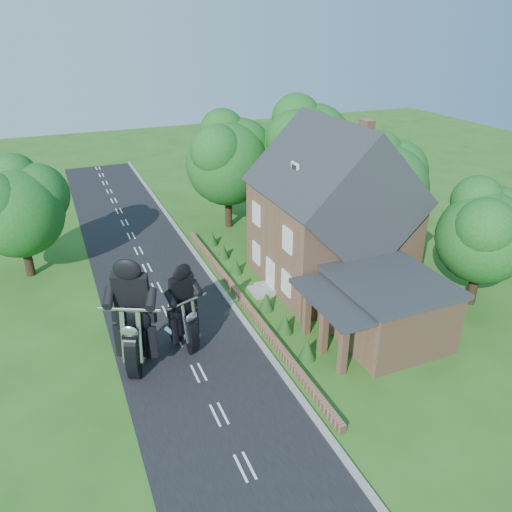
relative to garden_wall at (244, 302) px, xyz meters
name	(u,v)px	position (x,y,z in m)	size (l,w,h in m)	color
ground	(199,373)	(-4.30, -5.00, -0.20)	(120.00, 120.00, 0.00)	#265818
road	(199,373)	(-4.30, -5.00, -0.19)	(7.00, 80.00, 0.02)	black
kerb	(268,354)	(-0.65, -5.00, -0.14)	(0.30, 80.00, 0.12)	gray
garden_wall	(244,302)	(0.00, 0.00, 0.00)	(0.30, 22.00, 0.40)	#93664A
house	(331,216)	(6.19, 1.00, 4.14)	(9.54, 8.64, 10.24)	#93664A
annex	(384,307)	(5.57, -5.80, 1.57)	(7.05, 5.94, 3.44)	#93664A
tree_annex_side	(489,228)	(12.83, -4.90, 4.49)	(5.64, 5.20, 7.48)	black
tree_house_right	(389,180)	(12.35, 3.62, 4.99)	(6.51, 6.00, 8.40)	black
tree_behind_house	(307,145)	(9.88, 11.14, 6.03)	(7.81, 7.20, 10.08)	black
tree_behind_left	(232,156)	(3.86, 12.13, 5.53)	(6.94, 6.40, 9.16)	black
tree_far_road	(23,204)	(-11.16, 9.11, 4.64)	(6.08, 5.60, 7.84)	black
shrub_a	(307,349)	(1.00, -6.00, 0.35)	(0.90, 0.90, 1.10)	#163A12
shrub_b	(285,323)	(1.00, -3.50, 0.35)	(0.90, 0.90, 1.10)	#163A12
shrub_c	(266,301)	(1.00, -1.00, 0.35)	(0.90, 0.90, 1.10)	#163A12
shrub_d	(236,266)	(1.00, 4.00, 0.35)	(0.90, 0.90, 1.10)	#163A12
shrub_e	(223,251)	(1.00, 6.50, 0.35)	(0.90, 0.90, 1.10)	#163A12
shrub_f	(212,238)	(1.00, 9.00, 0.35)	(0.90, 0.90, 1.10)	#163A12
motorcycle_lead	(184,336)	(-4.34, -2.77, 0.52)	(0.39, 1.56, 1.45)	black
motorcycle_follow	(139,353)	(-6.78, -3.52, 0.69)	(0.48, 1.92, 1.78)	black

